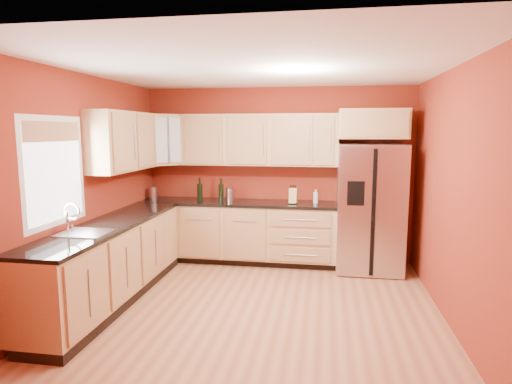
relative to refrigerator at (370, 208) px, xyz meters
The scene contains 23 objects.
floor 2.29m from the refrigerator, 129.72° to the right, with size 4.00×4.00×0.00m, color #975A3A.
ceiling 2.72m from the refrigerator, 129.72° to the right, with size 4.00×4.00×0.00m, color white.
wall_back 1.46m from the refrigerator, 164.48° to the left, with size 4.00×0.04×2.60m, color maroon.
wall_front 3.89m from the refrigerator, 110.43° to the right, with size 4.00×0.04×2.60m, color maroon.
wall_left 3.75m from the refrigerator, 154.12° to the right, with size 0.04×4.00×2.60m, color maroon.
wall_right 1.80m from the refrigerator, 68.20° to the right, with size 0.04×4.00×2.60m, color maroon.
base_cabinets_back 1.95m from the refrigerator, behind, with size 2.90×0.60×0.88m, color #A68450.
base_cabinets_left 3.49m from the refrigerator, 151.95° to the right, with size 0.60×2.80×0.88m, color #A68450.
countertop_back 1.90m from the refrigerator, behind, with size 2.90×0.62×0.04m, color black.
countertop_left 3.45m from the refrigerator, 151.87° to the right, with size 0.62×2.80×0.04m, color black.
upper_cabinets_back 1.87m from the refrigerator, behind, with size 2.30×0.33×0.75m, color #A68450.
upper_cabinets_left 3.44m from the refrigerator, 164.22° to the right, with size 0.33×1.35×0.75m, color #A68450.
corner_upper_cabinet 3.16m from the refrigerator, behind, with size 0.62×0.33×0.75m, color #A68450.
over_fridge_cabinet 1.16m from the refrigerator, 90.00° to the left, with size 0.92×0.60×0.40m, color #A68450.
refrigerator is the anchor object (origin of this frame).
window 4.01m from the refrigerator, 147.46° to the right, with size 0.03×0.90×1.00m, color white.
sink_faucet 3.71m from the refrigerator, 145.05° to the right, with size 0.50×0.42×0.30m, color white, non-canonical shape.
canister_left 3.20m from the refrigerator, behind, with size 0.12×0.12×0.19m, color #B2B1B6.
canister_right 2.02m from the refrigerator, behind, with size 0.12×0.12×0.19m, color #B2B1B6.
wine_bottle_a 2.17m from the refrigerator, behind, with size 0.08×0.08×0.34m, color black, non-canonical shape.
wine_bottle_b 2.48m from the refrigerator, behind, with size 0.08×0.08×0.35m, color black, non-canonical shape.
knife_block 1.08m from the refrigerator, behind, with size 0.11×0.10×0.22m, color tan.
soap_dispenser 0.77m from the refrigerator, behind, with size 0.07×0.07×0.20m, color silver.
Camera 1 is at (0.73, -4.43, 1.96)m, focal length 30.00 mm.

